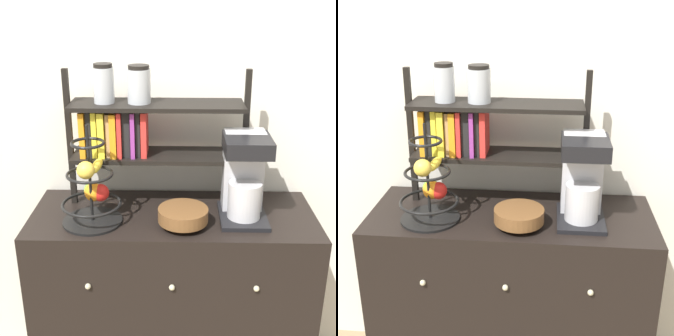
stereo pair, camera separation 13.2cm
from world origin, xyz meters
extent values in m
cube|color=silver|center=(0.00, 0.52, 1.30)|extent=(7.00, 0.05, 2.60)
cube|color=black|center=(0.00, 0.24, 0.46)|extent=(1.21, 0.48, 0.92)
sphere|color=#B2AD8C|center=(-0.33, -0.01, 0.71)|extent=(0.02, 0.02, 0.02)
sphere|color=#B2AD8C|center=(0.00, -0.01, 0.71)|extent=(0.02, 0.02, 0.02)
sphere|color=#B2AD8C|center=(0.33, -0.01, 0.71)|extent=(0.02, 0.02, 0.02)
cube|color=black|center=(0.29, 0.21, 0.92)|extent=(0.19, 0.25, 0.02)
cube|color=#B7B7BC|center=(0.29, 0.28, 1.10)|extent=(0.16, 0.10, 0.34)
cylinder|color=#B7B7BC|center=(0.29, 0.18, 1.01)|extent=(0.14, 0.14, 0.15)
cube|color=black|center=(0.29, 0.19, 1.24)|extent=(0.18, 0.20, 0.06)
cylinder|color=black|center=(-0.33, 0.16, 0.92)|extent=(0.24, 0.24, 0.01)
cylinder|color=black|center=(-0.33, 0.16, 1.13)|extent=(0.01, 0.01, 0.40)
torus|color=black|center=(-0.33, 0.16, 1.00)|extent=(0.24, 0.24, 0.01)
torus|color=black|center=(-0.33, 0.16, 1.13)|extent=(0.19, 0.19, 0.01)
torus|color=black|center=(-0.33, 0.16, 1.26)|extent=(0.13, 0.13, 0.01)
sphere|color=red|center=(-0.30, 0.19, 1.03)|extent=(0.07, 0.07, 0.07)
sphere|color=#6BAD33|center=(-0.33, 0.21, 1.03)|extent=(0.07, 0.07, 0.07)
sphere|color=orange|center=(-0.32, 0.19, 1.04)|extent=(0.08, 0.08, 0.08)
ellipsoid|color=yellow|center=(-0.30, 0.19, 1.15)|extent=(0.05, 0.15, 0.04)
sphere|color=gold|center=(-0.33, 0.11, 1.16)|extent=(0.07, 0.07, 0.07)
cylinder|color=brown|center=(0.04, 0.13, 0.93)|extent=(0.11, 0.11, 0.02)
cylinder|color=brown|center=(0.04, 0.13, 0.97)|extent=(0.20, 0.20, 0.05)
cube|color=black|center=(-0.44, 0.34, 1.21)|extent=(0.02, 0.02, 0.60)
cube|color=black|center=(0.30, 0.34, 1.21)|extent=(0.02, 0.02, 0.60)
cube|color=black|center=(-0.07, 0.34, 1.14)|extent=(0.72, 0.20, 0.02)
cube|color=black|center=(-0.07, 0.34, 1.36)|extent=(0.72, 0.20, 0.02)
cube|color=orange|center=(-0.37, 0.34, 1.25)|extent=(0.02, 0.16, 0.19)
cube|color=black|center=(-0.35, 0.34, 1.25)|extent=(0.02, 0.13, 0.19)
cube|color=yellow|center=(-0.33, 0.34, 1.25)|extent=(0.02, 0.14, 0.19)
cube|color=yellow|center=(-0.30, 0.34, 1.25)|extent=(0.03, 0.16, 0.19)
cube|color=tan|center=(-0.27, 0.34, 1.24)|extent=(0.02, 0.13, 0.18)
cube|color=orange|center=(-0.25, 0.34, 1.25)|extent=(0.03, 0.16, 0.19)
cube|color=red|center=(-0.22, 0.34, 1.25)|extent=(0.02, 0.16, 0.19)
cube|color=black|center=(-0.19, 0.34, 1.25)|extent=(0.03, 0.13, 0.19)
cube|color=#8C338C|center=(-0.17, 0.34, 1.25)|extent=(0.02, 0.15, 0.19)
cube|color=black|center=(-0.15, 0.34, 1.25)|extent=(0.02, 0.12, 0.19)
cube|color=red|center=(-0.12, 0.34, 1.25)|extent=(0.02, 0.14, 0.19)
cylinder|color=#ADB2B7|center=(-0.29, 0.34, 1.44)|extent=(0.09, 0.09, 0.14)
cylinder|color=black|center=(-0.29, 0.34, 1.52)|extent=(0.08, 0.08, 0.02)
cylinder|color=#ADB2B7|center=(-0.14, 0.34, 1.44)|extent=(0.10, 0.10, 0.14)
cylinder|color=black|center=(-0.14, 0.34, 1.52)|extent=(0.09, 0.09, 0.02)
camera|label=1|loc=(0.02, -1.55, 1.82)|focal=50.00mm
camera|label=2|loc=(0.15, -1.54, 1.82)|focal=50.00mm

